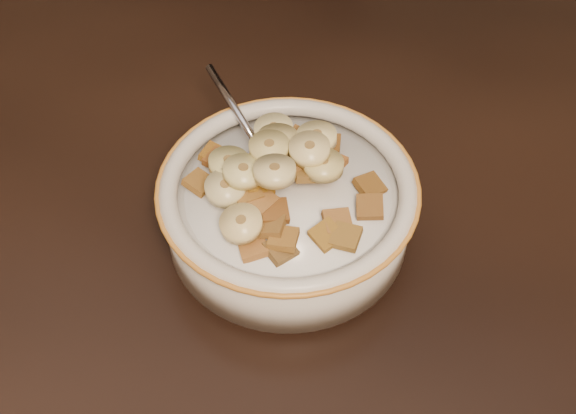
# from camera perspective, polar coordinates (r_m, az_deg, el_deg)

# --- Properties ---
(chair) EXTENTS (0.52, 0.52, 1.06)m
(chair) POSITION_cam_1_polar(r_m,az_deg,el_deg) (1.21, -6.24, 15.09)
(chair) COLOR black
(chair) RESTS_ON floor
(cereal_bowl) EXTENTS (0.19, 0.19, 0.05)m
(cereal_bowl) POSITION_cam_1_polar(r_m,az_deg,el_deg) (0.57, -0.00, -0.44)
(cereal_bowl) COLOR silver
(cereal_bowl) RESTS_ON table
(milk) EXTENTS (0.16, 0.16, 0.00)m
(milk) POSITION_cam_1_polar(r_m,az_deg,el_deg) (0.56, -0.00, 1.09)
(milk) COLOR white
(milk) RESTS_ON cereal_bowl
(spoon) EXTENTS (0.06, 0.06, 0.01)m
(spoon) POSITION_cam_1_polar(r_m,az_deg,el_deg) (0.57, -1.50, 3.43)
(spoon) COLOR #A6A9BE
(spoon) RESTS_ON cereal_bowl
(cereal_square_0) EXTENTS (0.03, 0.03, 0.01)m
(cereal_square_0) POSITION_cam_1_polar(r_m,az_deg,el_deg) (0.58, 0.70, 5.15)
(cereal_square_0) COLOR brown
(cereal_square_0) RESTS_ON milk
(cereal_square_1) EXTENTS (0.03, 0.03, 0.01)m
(cereal_square_1) POSITION_cam_1_polar(r_m,az_deg,el_deg) (0.54, 1.54, 2.73)
(cereal_square_1) COLOR brown
(cereal_square_1) RESTS_ON milk
(cereal_square_2) EXTENTS (0.03, 0.03, 0.01)m
(cereal_square_2) POSITION_cam_1_polar(r_m,az_deg,el_deg) (0.54, -2.17, 1.93)
(cereal_square_2) COLOR #956617
(cereal_square_2) RESTS_ON milk
(cereal_square_3) EXTENTS (0.03, 0.03, 0.01)m
(cereal_square_3) POSITION_cam_1_polar(r_m,az_deg,el_deg) (0.56, -0.15, 4.34)
(cereal_square_3) COLOR brown
(cereal_square_3) RESTS_ON milk
(cereal_square_4) EXTENTS (0.02, 0.02, 0.01)m
(cereal_square_4) POSITION_cam_1_polar(r_m,az_deg,el_deg) (0.52, -1.40, -1.54)
(cereal_square_4) COLOR brown
(cereal_square_4) RESTS_ON milk
(cereal_square_5) EXTENTS (0.03, 0.03, 0.01)m
(cereal_square_5) POSITION_cam_1_polar(r_m,az_deg,el_deg) (0.53, 3.93, -1.19)
(cereal_square_5) COLOR #956129
(cereal_square_5) RESTS_ON milk
(cereal_square_6) EXTENTS (0.02, 0.02, 0.01)m
(cereal_square_6) POSITION_cam_1_polar(r_m,az_deg,el_deg) (0.51, -0.37, -2.50)
(cereal_square_6) COLOR brown
(cereal_square_6) RESTS_ON milk
(cereal_square_7) EXTENTS (0.03, 0.03, 0.01)m
(cereal_square_7) POSITION_cam_1_polar(r_m,az_deg,el_deg) (0.56, -7.00, 1.93)
(cereal_square_7) COLOR olive
(cereal_square_7) RESTS_ON milk
(cereal_square_8) EXTENTS (0.03, 0.03, 0.01)m
(cereal_square_8) POSITION_cam_1_polar(r_m,az_deg,el_deg) (0.56, 3.41, 3.53)
(cereal_square_8) COLOR #944F19
(cereal_square_8) RESTS_ON milk
(cereal_square_9) EXTENTS (0.03, 0.03, 0.01)m
(cereal_square_9) POSITION_cam_1_polar(r_m,az_deg,el_deg) (0.57, -5.46, 3.74)
(cereal_square_9) COLOR brown
(cereal_square_9) RESTS_ON milk
(cereal_square_10) EXTENTS (0.03, 0.03, 0.01)m
(cereal_square_10) POSITION_cam_1_polar(r_m,az_deg,el_deg) (0.56, 6.49, 1.68)
(cereal_square_10) COLOR brown
(cereal_square_10) RESTS_ON milk
(cereal_square_11) EXTENTS (0.02, 0.02, 0.01)m
(cereal_square_11) POSITION_cam_1_polar(r_m,az_deg,el_deg) (0.59, -1.25, 5.65)
(cereal_square_11) COLOR #9B5D20
(cereal_square_11) RESTS_ON milk
(cereal_square_12) EXTENTS (0.02, 0.02, 0.01)m
(cereal_square_12) POSITION_cam_1_polar(r_m,az_deg,el_deg) (0.58, 3.16, 4.97)
(cereal_square_12) COLOR brown
(cereal_square_12) RESTS_ON milk
(cereal_square_13) EXTENTS (0.03, 0.03, 0.01)m
(cereal_square_13) POSITION_cam_1_polar(r_m,az_deg,el_deg) (0.59, -1.32, 6.01)
(cereal_square_13) COLOR brown
(cereal_square_13) RESTS_ON milk
(cereal_square_14) EXTENTS (0.03, 0.03, 0.01)m
(cereal_square_14) POSITION_cam_1_polar(r_m,az_deg,el_deg) (0.53, -2.15, 0.49)
(cereal_square_14) COLOR #9B6232
(cereal_square_14) RESTS_ON milk
(cereal_square_15) EXTENTS (0.03, 0.03, 0.01)m
(cereal_square_15) POSITION_cam_1_polar(r_m,az_deg,el_deg) (0.52, 3.06, -2.21)
(cereal_square_15) COLOR #9D6A1B
(cereal_square_15) RESTS_ON milk
(cereal_square_16) EXTENTS (0.03, 0.03, 0.01)m
(cereal_square_16) POSITION_cam_1_polar(r_m,az_deg,el_deg) (0.52, -0.61, -3.39)
(cereal_square_16) COLOR brown
(cereal_square_16) RESTS_ON milk
(cereal_square_17) EXTENTS (0.03, 0.03, 0.01)m
(cereal_square_17) POSITION_cam_1_polar(r_m,az_deg,el_deg) (0.53, -3.22, 1.11)
(cereal_square_17) COLOR olive
(cereal_square_17) RESTS_ON milk
(cereal_square_18) EXTENTS (0.03, 0.03, 0.01)m
(cereal_square_18) POSITION_cam_1_polar(r_m,az_deg,el_deg) (0.59, -1.46, 5.40)
(cereal_square_18) COLOR #91591A
(cereal_square_18) RESTS_ON milk
(cereal_square_19) EXTENTS (0.02, 0.02, 0.01)m
(cereal_square_19) POSITION_cam_1_polar(r_m,az_deg,el_deg) (0.54, 6.48, 0.01)
(cereal_square_19) COLOR brown
(cereal_square_19) RESTS_ON milk
(cereal_square_20) EXTENTS (0.03, 0.03, 0.01)m
(cereal_square_20) POSITION_cam_1_polar(r_m,az_deg,el_deg) (0.58, 0.90, 5.29)
(cereal_square_20) COLOR brown
(cereal_square_20) RESTS_ON milk
(cereal_square_21) EXTENTS (0.03, 0.03, 0.01)m
(cereal_square_21) POSITION_cam_1_polar(r_m,az_deg,el_deg) (0.59, 2.22, 5.38)
(cereal_square_21) COLOR brown
(cereal_square_21) RESTS_ON milk
(cereal_square_22) EXTENTS (0.03, 0.03, 0.01)m
(cereal_square_22) POSITION_cam_1_polar(r_m,az_deg,el_deg) (0.54, -4.33, 1.36)
(cereal_square_22) COLOR brown
(cereal_square_22) RESTS_ON milk
(cereal_square_23) EXTENTS (0.03, 0.03, 0.01)m
(cereal_square_23) POSITION_cam_1_polar(r_m,az_deg,el_deg) (0.52, -2.77, -3.21)
(cereal_square_23) COLOR #97592D
(cereal_square_23) RESTS_ON milk
(cereal_square_24) EXTENTS (0.02, 0.02, 0.01)m
(cereal_square_24) POSITION_cam_1_polar(r_m,az_deg,el_deg) (0.52, 4.59, -2.36)
(cereal_square_24) COLOR brown
(cereal_square_24) RESTS_ON milk
(cereal_square_25) EXTENTS (0.03, 0.03, 0.01)m
(cereal_square_25) POSITION_cam_1_polar(r_m,az_deg,el_deg) (0.54, -0.40, 3.08)
(cereal_square_25) COLOR olive
(cereal_square_25) RESTS_ON milk
(cereal_square_26) EXTENTS (0.02, 0.02, 0.01)m
(cereal_square_26) POSITION_cam_1_polar(r_m,az_deg,el_deg) (0.58, -5.82, 4.09)
(cereal_square_26) COLOR #8D561B
(cereal_square_26) RESTS_ON milk
(cereal_square_27) EXTENTS (0.03, 0.03, 0.01)m
(cereal_square_27) POSITION_cam_1_polar(r_m,az_deg,el_deg) (0.53, -1.07, -0.33)
(cereal_square_27) COLOR brown
(cereal_square_27) RESTS_ON milk
(cereal_square_28) EXTENTS (0.03, 0.03, 0.01)m
(cereal_square_28) POSITION_cam_1_polar(r_m,az_deg,el_deg) (0.55, 1.94, 3.76)
(cereal_square_28) COLOR olive
(cereal_square_28) RESTS_ON milk
(banana_slice_0) EXTENTS (0.04, 0.04, 0.01)m
(banana_slice_0) POSITION_cam_1_polar(r_m,az_deg,el_deg) (0.55, -4.70, 3.47)
(banana_slice_0) COLOR #CCC174
(banana_slice_0) RESTS_ON milk
(banana_slice_1) EXTENTS (0.04, 0.04, 0.01)m
(banana_slice_1) POSITION_cam_1_polar(r_m,az_deg,el_deg) (0.56, -0.82, 5.37)
(banana_slice_1) COLOR #CCBA85
(banana_slice_1) RESTS_ON milk
(banana_slice_2) EXTENTS (0.03, 0.03, 0.01)m
(banana_slice_2) POSITION_cam_1_polar(r_m,az_deg,el_deg) (0.54, 1.72, 4.56)
(banana_slice_2) COLOR #EAC982
(banana_slice_2) RESTS_ON milk
(banana_slice_3) EXTENTS (0.04, 0.04, 0.02)m
(banana_slice_3) POSITION_cam_1_polar(r_m,az_deg,el_deg) (0.52, -3.71, -1.33)
(banana_slice_3) COLOR #F2CF85
(banana_slice_3) RESTS_ON milk
(banana_slice_4) EXTENTS (0.04, 0.04, 0.01)m
(banana_slice_4) POSITION_cam_1_polar(r_m,az_deg,el_deg) (0.55, -1.49, 4.72)
(banana_slice_4) COLOR #D4B86B
(banana_slice_4) RESTS_ON milk
(banana_slice_5) EXTENTS (0.04, 0.04, 0.01)m
(banana_slice_5) POSITION_cam_1_polar(r_m,az_deg,el_deg) (0.56, 2.28, 5.51)
(banana_slice_5) COLOR #FAE5A8
(banana_slice_5) RESTS_ON milk
(banana_slice_6) EXTENTS (0.04, 0.04, 0.01)m
(banana_slice_6) POSITION_cam_1_polar(r_m,az_deg,el_deg) (0.54, 2.79, 3.32)
(banana_slice_6) COLOR #CDC472
(banana_slice_6) RESTS_ON milk
(banana_slice_7) EXTENTS (0.04, 0.04, 0.01)m
(banana_slice_7) POSITION_cam_1_polar(r_m,az_deg,el_deg) (0.57, -1.13, 6.07)
(banana_slice_7) COLOR #FFEDA5
(banana_slice_7) RESTS_ON milk
(banana_slice_8) EXTENTS (0.04, 0.04, 0.01)m
(banana_slice_8) POSITION_cam_1_polar(r_m,az_deg,el_deg) (0.52, -1.06, 2.83)
(banana_slice_8) COLOR #CFBE8C
(banana_slice_8) RESTS_ON milk
(banana_slice_9) EXTENTS (0.04, 0.04, 0.01)m
(banana_slice_9) POSITION_cam_1_polar(r_m,az_deg,el_deg) (0.54, -4.95, 1.50)
(banana_slice_9) COLOR beige
(banana_slice_9) RESTS_ON milk
(banana_slice_10) EXTENTS (0.04, 0.04, 0.01)m
(banana_slice_10) POSITION_cam_1_polar(r_m,az_deg,el_deg) (0.53, -3.53, 2.81)
(banana_slice_10) COLOR #F0E396
(banana_slice_10) RESTS_ON milk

